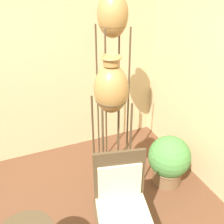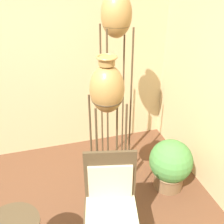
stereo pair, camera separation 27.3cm
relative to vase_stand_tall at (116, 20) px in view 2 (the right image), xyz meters
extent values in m
cube|color=#D1B784|center=(-0.95, 0.74, -0.53)|extent=(7.77, 0.06, 2.70)
cylinder|color=#473823|center=(-0.13, -0.13, -0.97)|extent=(0.02, 0.02, 1.84)
cylinder|color=#473823|center=(0.13, -0.13, -0.97)|extent=(0.02, 0.02, 1.84)
cylinder|color=#473823|center=(-0.13, 0.13, -0.97)|extent=(0.02, 0.02, 1.84)
cylinder|color=#473823|center=(0.13, 0.13, -0.97)|extent=(0.02, 0.02, 1.84)
torus|color=#473823|center=(0.00, 0.00, -0.05)|extent=(0.28, 0.28, 0.02)
ellipsoid|color=olive|center=(0.00, 0.00, 0.05)|extent=(0.31, 0.31, 0.45)
cylinder|color=#473823|center=(-0.39, -0.72, -1.22)|extent=(0.02, 0.02, 1.32)
cylinder|color=#473823|center=(-0.12, -0.72, -1.22)|extent=(0.02, 0.02, 1.32)
cylinder|color=#473823|center=(-0.39, -0.44, -1.22)|extent=(0.02, 0.02, 1.32)
cylinder|color=#473823|center=(-0.12, -0.44, -1.22)|extent=(0.02, 0.02, 1.32)
torus|color=#473823|center=(-0.26, -0.58, -0.56)|extent=(0.28, 0.28, 0.02)
ellipsoid|color=olive|center=(-0.26, -0.58, -0.46)|extent=(0.31, 0.31, 0.43)
cylinder|color=olive|center=(-0.26, -0.58, -0.21)|extent=(0.14, 0.14, 0.07)
torus|color=olive|center=(-0.26, -0.58, -0.18)|extent=(0.18, 0.18, 0.02)
cylinder|color=#473823|center=(-0.53, -0.92, -1.64)|extent=(0.02, 0.02, 0.48)
cylinder|color=#473823|center=(-0.15, -1.01, -1.64)|extent=(0.02, 0.02, 0.48)
cube|color=#473823|center=(-0.38, -1.16, -1.39)|extent=(0.56, 0.56, 0.03)
cube|color=beige|center=(-0.38, -1.16, -1.35)|extent=(0.52, 0.51, 0.04)
cube|color=#473823|center=(-0.34, -0.95, -1.11)|extent=(0.44, 0.13, 0.52)
cube|color=beige|center=(-0.34, -0.97, -1.16)|extent=(0.37, 0.11, 0.37)
cylinder|color=brown|center=(0.52, -0.49, -1.79)|extent=(0.35, 0.35, 0.19)
torus|color=brown|center=(0.52, -0.49, -1.69)|extent=(0.38, 0.38, 0.02)
sphere|color=#47843D|center=(0.52, -0.49, -1.50)|extent=(0.50, 0.50, 0.50)
camera|label=1|loc=(-1.05, -2.49, 0.46)|focal=42.00mm
camera|label=2|loc=(-0.79, -2.59, 0.46)|focal=42.00mm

